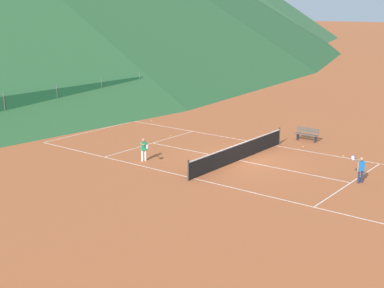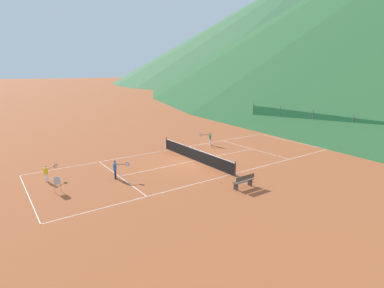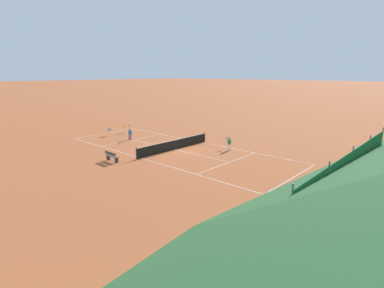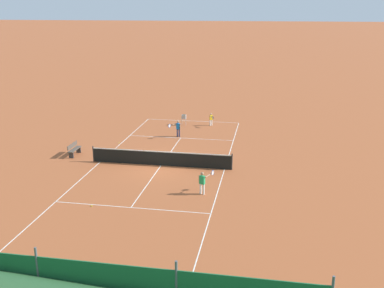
# 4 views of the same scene
# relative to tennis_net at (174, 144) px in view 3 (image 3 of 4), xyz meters

# --- Properties ---
(ground_plane) EXTENTS (600.00, 600.00, 0.00)m
(ground_plane) POSITION_rel_tennis_net_xyz_m (0.00, 0.00, -0.50)
(ground_plane) COLOR #A8542D
(court_line_markings) EXTENTS (8.25, 23.85, 0.01)m
(court_line_markings) POSITION_rel_tennis_net_xyz_m (0.00, 0.00, -0.50)
(court_line_markings) COLOR white
(court_line_markings) RESTS_ON ground
(tennis_net) EXTENTS (9.18, 0.08, 1.06)m
(tennis_net) POSITION_rel_tennis_net_xyz_m (0.00, 0.00, 0.00)
(tennis_net) COLOR #2D2D2D
(tennis_net) RESTS_ON ground
(windscreen_fence_far) EXTENTS (17.28, 0.08, 2.90)m
(windscreen_fence_far) POSITION_rel_tennis_net_xyz_m (-0.00, 15.50, 0.81)
(windscreen_fence_far) COLOR #1E6038
(windscreen_fence_far) RESTS_ON ground
(player_far_service) EXTENTS (0.50, 0.94, 1.09)m
(player_far_service) POSITION_rel_tennis_net_xyz_m (-1.83, -10.55, 0.14)
(player_far_service) COLOR white
(player_far_service) RESTS_ON ground
(player_near_service) EXTENTS (0.83, 0.91, 1.29)m
(player_near_service) POSITION_rel_tennis_net_xyz_m (0.28, -6.72, 0.25)
(player_near_service) COLOR #23284C
(player_near_service) RESTS_ON ground
(player_near_baseline) EXTENTS (0.75, 0.96, 1.28)m
(player_near_baseline) POSITION_rel_tennis_net_xyz_m (-3.33, 4.05, 0.25)
(player_near_baseline) COLOR white
(player_near_baseline) RESTS_ON ground
(tennis_ball_service_box) EXTENTS (0.07, 0.07, 0.07)m
(tennis_ball_service_box) POSITION_rel_tennis_net_xyz_m (4.82, -1.50, -0.47)
(tennis_ball_service_box) COLOR #CCE033
(tennis_ball_service_box) RESTS_ON ground
(tennis_ball_alley_left) EXTENTS (0.07, 0.07, 0.07)m
(tennis_ball_alley_left) POSITION_rel_tennis_net_xyz_m (4.27, -4.28, -0.47)
(tennis_ball_alley_left) COLOR #CCE033
(tennis_ball_alley_left) RESTS_ON ground
(tennis_ball_alley_right) EXTENTS (0.07, 0.07, 0.07)m
(tennis_ball_alley_right) POSITION_rel_tennis_net_xyz_m (2.01, 6.63, -0.47)
(tennis_ball_alley_right) COLOR #CCE033
(tennis_ball_alley_right) RESTS_ON ground
(tennis_ball_far_corner) EXTENTS (0.07, 0.07, 0.07)m
(tennis_ball_far_corner) POSITION_rel_tennis_net_xyz_m (4.89, 10.90, -0.47)
(tennis_ball_far_corner) COLOR #CCE033
(tennis_ball_far_corner) RESTS_ON ground
(ball_hopper) EXTENTS (0.36, 0.36, 0.89)m
(ball_hopper) POSITION_rel_tennis_net_xyz_m (0.51, -10.41, 0.16)
(ball_hopper) COLOR #B7B7BC
(ball_hopper) RESTS_ON ground
(courtside_bench) EXTENTS (0.36, 1.50, 0.84)m
(courtside_bench) POSITION_rel_tennis_net_xyz_m (6.34, -0.98, -0.05)
(courtside_bench) COLOR #51473D
(courtside_bench) RESTS_ON ground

